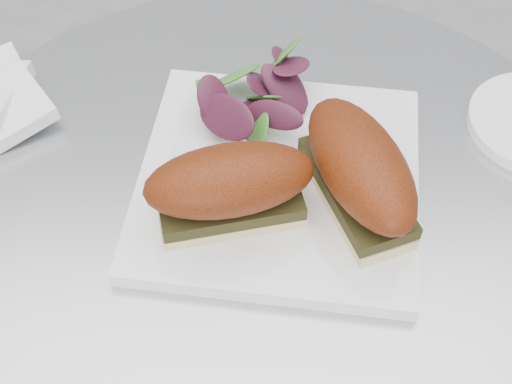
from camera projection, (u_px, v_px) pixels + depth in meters
table at (263, 339)px, 0.85m from camera, size 0.70×0.70×0.73m
plate at (279, 180)px, 0.67m from camera, size 0.30×0.30×0.02m
sandwich_left at (230, 187)px, 0.60m from camera, size 0.16×0.09×0.08m
sandwich_right at (360, 170)px, 0.62m from camera, size 0.12×0.17×0.08m
salad at (254, 97)px, 0.70m from camera, size 0.12×0.12×0.05m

